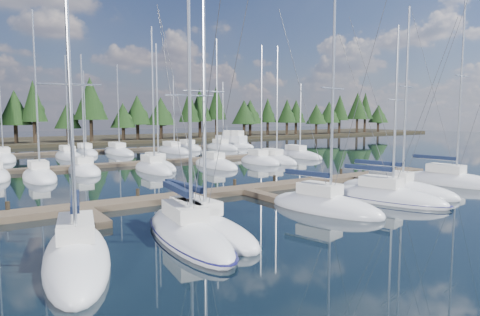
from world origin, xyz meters
TOP-DOWN VIEW (x-y plane):
  - ground at (0.00, 30.00)m, footprint 260.00×260.00m
  - far_shore at (0.00, 90.00)m, footprint 220.00×30.00m
  - main_dock at (0.00, 17.36)m, footprint 44.00×6.13m
  - back_docks at (0.00, 49.58)m, footprint 50.00×21.80m
  - front_sailboat_0 at (-14.36, 8.54)m, footprint 4.65×10.12m
  - front_sailboat_1 at (-9.14, 8.87)m, footprint 3.80×9.96m
  - front_sailboat_2 at (-8.11, 9.55)m, footprint 3.32×9.21m
  - front_sailboat_3 at (0.88, 9.82)m, footprint 4.65×8.43m
  - front_sailboat_4 at (6.53, 9.57)m, footprint 5.12×9.21m
  - front_sailboat_5 at (9.65, 11.09)m, footprint 4.78×9.62m
  - front_sailboat_6 at (17.24, 11.25)m, footprint 4.13×9.36m
  - back_sailboat_rows at (0.33, 45.21)m, footprint 47.41×33.11m
  - motor_yacht_right at (24.01, 57.90)m, footprint 6.62×10.61m
  - tree_line at (-1.28, 80.19)m, footprint 186.31×11.70m

SIDE VIEW (x-z plane):
  - ground at x=0.00m, z-range 0.00..0.00m
  - back_docks at x=0.00m, z-range 0.00..0.40m
  - main_dock at x=0.00m, z-range -0.25..0.65m
  - back_sailboat_rows at x=0.33m, z-range -8.13..8.66m
  - front_sailboat_1 at x=-9.14m, z-range -6.00..6.55m
  - front_sailboat_4 at x=6.53m, z-range -6.10..6.65m
  - front_sailboat_0 at x=-14.36m, z-range -6.25..6.81m
  - front_sailboat_2 at x=-8.11m, z-range -6.22..6.79m
  - front_sailboat_3 at x=0.88m, z-range -6.62..7.20m
  - front_sailboat_5 at x=9.65m, z-range -7.05..7.63m
  - far_shore at x=0.00m, z-range 0.00..0.60m
  - front_sailboat_6 at x=17.24m, z-range -8.09..8.70m
  - motor_yacht_right at x=24.01m, z-range -1.98..3.07m
  - tree_line at x=-1.28m, z-range 0.22..14.63m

